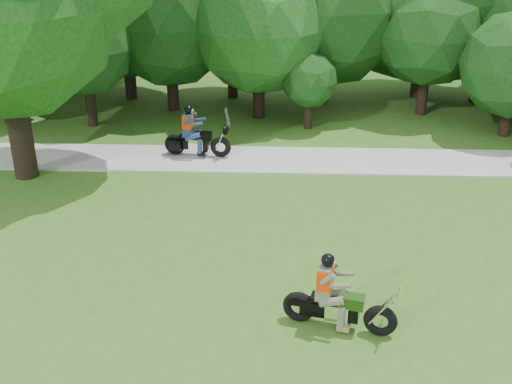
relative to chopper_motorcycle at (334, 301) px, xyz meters
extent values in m
plane|color=#32631C|center=(1.84, 0.57, -0.59)|extent=(100.00, 100.00, 0.00)
cube|color=#A2A29D|center=(1.84, 8.57, -0.56)|extent=(60.00, 2.20, 0.06)
cylinder|color=black|center=(-10.09, 17.82, 0.31)|extent=(0.54, 0.54, 1.80)
cylinder|color=black|center=(-11.12, 11.90, -0.04)|extent=(0.35, 0.35, 1.10)
sphere|color=black|center=(-11.12, 11.90, 1.49)|extent=(3.01, 3.01, 3.01)
cylinder|color=black|center=(-7.28, 15.23, 0.31)|extent=(0.47, 0.47, 1.80)
sphere|color=black|center=(-7.28, 15.23, 2.94)|extent=(5.34, 5.34, 5.34)
cylinder|color=black|center=(6.85, 15.45, 0.31)|extent=(0.50, 0.50, 1.80)
sphere|color=black|center=(6.85, 15.45, 3.13)|extent=(5.90, 5.90, 5.90)
cylinder|color=black|center=(-5.30, 13.82, 0.31)|extent=(0.45, 0.45, 1.80)
sphere|color=black|center=(-5.30, 13.82, 2.82)|extent=(4.97, 4.97, 4.97)
cylinder|color=black|center=(-3.09, 15.60, 0.31)|extent=(0.42, 0.42, 1.80)
sphere|color=black|center=(-3.09, 15.60, 2.66)|extent=(4.47, 4.47, 4.47)
cylinder|color=black|center=(6.75, 11.29, 0.05)|extent=(0.38, 0.38, 1.29)
cylinder|color=black|center=(4.57, 15.92, 0.31)|extent=(0.57, 0.57, 1.80)
cylinder|color=black|center=(-13.07, 17.11, 0.31)|extent=(0.54, 0.54, 1.80)
cylinder|color=black|center=(-7.94, 11.76, 0.28)|extent=(0.37, 0.37, 1.74)
sphere|color=black|center=(-7.94, 11.76, 2.26)|extent=(3.40, 3.40, 3.40)
cylinder|color=black|center=(4.30, 13.59, 0.31)|extent=(0.40, 0.40, 1.80)
sphere|color=black|center=(4.30, 13.59, 2.50)|extent=(3.97, 3.97, 3.97)
cylinder|color=black|center=(-0.09, 11.78, -0.03)|extent=(0.30, 0.30, 1.12)
sphere|color=black|center=(-0.09, 11.78, 1.16)|extent=(1.97, 1.97, 1.97)
cylinder|color=black|center=(0.57, 15.15, 0.31)|extent=(0.53, 0.53, 1.80)
sphere|color=black|center=(0.57, 15.15, 3.36)|extent=(6.61, 6.61, 6.61)
cylinder|color=black|center=(-1.92, 12.98, 0.31)|extent=(0.45, 0.45, 1.80)
sphere|color=#144413|center=(-1.92, 12.98, 2.82)|extent=(4.97, 4.97, 4.97)
cylinder|color=black|center=(-8.66, 7.07, 1.51)|extent=(0.68, 0.68, 4.20)
torus|color=black|center=(-0.66, 0.17, -0.27)|extent=(0.68, 0.34, 0.65)
torus|color=black|center=(0.87, -0.22, -0.27)|extent=(0.68, 0.34, 0.65)
cube|color=black|center=(-0.08, 0.02, -0.22)|extent=(1.16, 0.50, 0.30)
cube|color=silver|center=(0.08, -0.02, -0.22)|extent=(0.51, 0.42, 0.37)
cube|color=black|center=(0.32, -0.08, 0.06)|extent=(0.54, 0.39, 0.24)
cube|color=black|center=(-0.20, 0.05, 0.02)|extent=(0.54, 0.41, 0.09)
cylinder|color=silver|center=(0.91, -0.23, 0.06)|extent=(0.50, 0.17, 0.77)
cylinder|color=silver|center=(1.13, -0.29, 0.46)|extent=(0.18, 0.59, 0.03)
cube|color=#565847|center=(-0.20, 0.05, 0.15)|extent=(0.36, 0.41, 0.22)
cube|color=#565847|center=(-0.18, 0.05, 0.49)|extent=(0.33, 0.44, 0.52)
cube|color=#EC3704|center=(-0.18, 0.05, 0.51)|extent=(0.37, 0.48, 0.41)
sphere|color=black|center=(-0.16, 0.04, 0.88)|extent=(0.26, 0.26, 0.26)
torus|color=black|center=(-4.46, 8.86, -0.19)|extent=(0.69, 0.27, 0.68)
torus|color=black|center=(-2.97, 8.69, -0.19)|extent=(0.69, 0.27, 0.68)
cube|color=black|center=(-3.90, 8.80, -0.15)|extent=(1.10, 0.35, 0.31)
cube|color=silver|center=(-3.75, 8.78, -0.15)|extent=(0.50, 0.38, 0.39)
cube|color=black|center=(-3.51, 8.75, 0.14)|extent=(0.53, 0.34, 0.25)
cube|color=black|center=(-4.02, 8.81, 0.11)|extent=(0.53, 0.36, 0.10)
cylinder|color=silver|center=(-2.94, 8.69, 0.14)|extent=(0.39, 0.09, 0.87)
cylinder|color=silver|center=(-2.77, 8.67, 0.56)|extent=(0.10, 0.62, 0.03)
cube|color=black|center=(-4.44, 8.65, -0.15)|extent=(0.42, 0.16, 0.33)
cube|color=black|center=(-4.39, 9.07, -0.15)|extent=(0.42, 0.16, 0.33)
cube|color=navy|center=(-4.02, 8.81, 0.24)|extent=(0.33, 0.40, 0.23)
cube|color=navy|center=(-4.00, 8.81, 0.59)|extent=(0.30, 0.43, 0.54)
cube|color=#EC3704|center=(-4.00, 8.81, 0.61)|extent=(0.33, 0.47, 0.43)
sphere|color=black|center=(-3.97, 8.81, 1.00)|extent=(0.27, 0.27, 0.27)
camera|label=1|loc=(-1.08, -10.31, 7.06)|focal=45.00mm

